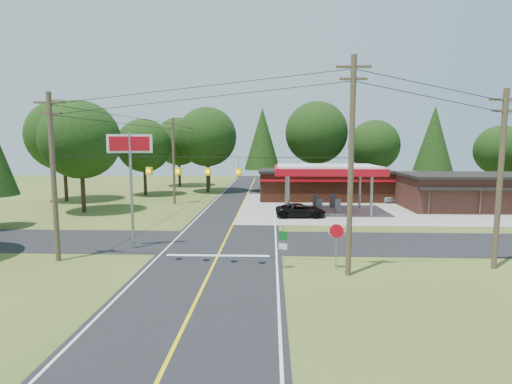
{
  "coord_description": "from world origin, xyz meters",
  "views": [
    {
      "loc": [
        3.35,
        -27.97,
        7.0
      ],
      "look_at": [
        2.0,
        7.0,
        2.8
      ],
      "focal_mm": 28.0,
      "sensor_mm": 36.0,
      "label": 1
    }
  ],
  "objects_px": {
    "suv_car": "(300,211)",
    "sedan_car": "(383,196)",
    "gas_canopy": "(327,171)",
    "big_stop_sign": "(130,162)",
    "octagonal_stop_sign": "(336,235)"
  },
  "relations": [
    {
      "from": "big_stop_sign",
      "to": "octagonal_stop_sign",
      "type": "height_order",
      "value": "big_stop_sign"
    },
    {
      "from": "big_stop_sign",
      "to": "gas_canopy",
      "type": "bearing_deg",
      "value": 45.13
    },
    {
      "from": "sedan_car",
      "to": "big_stop_sign",
      "type": "bearing_deg",
      "value": -154.51
    },
    {
      "from": "gas_canopy",
      "to": "big_stop_sign",
      "type": "height_order",
      "value": "big_stop_sign"
    },
    {
      "from": "gas_canopy",
      "to": "octagonal_stop_sign",
      "type": "height_order",
      "value": "gas_canopy"
    },
    {
      "from": "suv_car",
      "to": "sedan_car",
      "type": "bearing_deg",
      "value": -46.97
    },
    {
      "from": "big_stop_sign",
      "to": "suv_car",
      "type": "bearing_deg",
      "value": 44.8
    },
    {
      "from": "gas_canopy",
      "to": "octagonal_stop_sign",
      "type": "bearing_deg",
      "value": -96.0
    },
    {
      "from": "suv_car",
      "to": "sedan_car",
      "type": "height_order",
      "value": "suv_car"
    },
    {
      "from": "suv_car",
      "to": "sedan_car",
      "type": "xyz_separation_m",
      "value": [
        10.85,
        11.0,
        -0.02
      ]
    },
    {
      "from": "suv_car",
      "to": "big_stop_sign",
      "type": "bearing_deg",
      "value": 132.44
    },
    {
      "from": "gas_canopy",
      "to": "sedan_car",
      "type": "xyz_separation_m",
      "value": [
        8.0,
        8.0,
        -3.62
      ]
    },
    {
      "from": "big_stop_sign",
      "to": "octagonal_stop_sign",
      "type": "distance_m",
      "value": 14.09
    },
    {
      "from": "gas_canopy",
      "to": "sedan_car",
      "type": "bearing_deg",
      "value": 45.0
    },
    {
      "from": "gas_canopy",
      "to": "sedan_car",
      "type": "relative_size",
      "value": 2.79
    }
  ]
}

